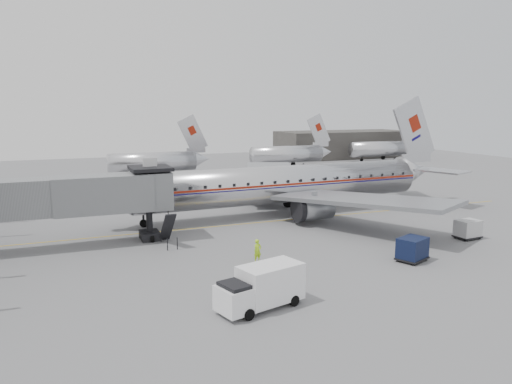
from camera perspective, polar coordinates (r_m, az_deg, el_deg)
ground at (r=43.89m, az=0.92°, el=-5.38°), size 160.00×160.00×0.00m
hangar at (r=116.88m, az=9.91°, el=5.41°), size 30.00×12.00×6.00m
apron_line at (r=50.39m, az=1.41°, el=-3.40°), size 60.00×0.15×0.01m
jet_bridge at (r=43.33m, az=-21.85°, el=-0.62°), size 21.00×6.20×7.10m
distant_aircraft_near at (r=82.83m, az=-11.62°, el=3.47°), size 16.39×3.20×10.26m
distant_aircraft_mid at (r=94.68m, az=3.63°, el=4.40°), size 16.39×3.20×10.26m
distant_aircraft_far at (r=110.41m, az=14.07°, el=4.88°), size 16.39×3.20×10.26m
airliner at (r=54.05m, az=3.86°, el=0.95°), size 40.52×37.50×12.81m
service_van at (r=28.98m, az=0.59°, el=-10.75°), size 5.54×3.29×2.45m
baggage_cart_navy at (r=39.30m, az=17.43°, el=-6.20°), size 2.77×2.48×1.79m
baggage_cart_white at (r=47.56m, az=23.05°, el=-3.89°), size 2.22×1.76×1.65m
ramp_worker at (r=37.20m, az=0.18°, el=-6.75°), size 0.71×0.54×1.76m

